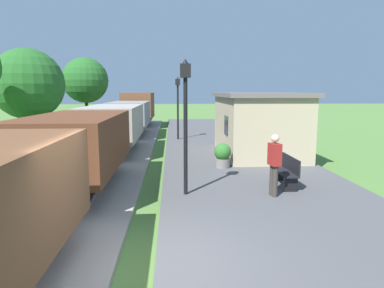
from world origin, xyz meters
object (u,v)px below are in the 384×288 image
potted_planter (223,155)px  lamp_post_far (178,96)px  station_hut (257,123)px  bench_near_hut (287,171)px  person_waiting (274,163)px  tree_field_left (28,84)px  lamp_post_near (185,102)px  freight_train (116,123)px  tree_field_distant (85,80)px

potted_planter → lamp_post_far: bearing=101.1°
station_hut → potted_planter: 3.54m
bench_near_hut → person_waiting: size_ratio=0.88×
potted_planter → tree_field_left: size_ratio=0.15×
lamp_post_near → freight_train: bearing=110.8°
bench_near_hut → lamp_post_far: lamp_post_far is taller
potted_planter → freight_train: bearing=132.1°
potted_planter → tree_field_distant: tree_field_distant is taller
bench_near_hut → lamp_post_near: lamp_post_near is taller
station_hut → tree_field_distant: (-11.04, 14.03, 2.34)m
station_hut → potted_planter: (-2.00, -2.77, -0.93)m
station_hut → potted_planter: station_hut is taller
person_waiting → lamp_post_far: (-2.39, 11.40, 1.62)m
station_hut → tree_field_left: 15.94m
lamp_post_far → tree_field_left: (-9.91, 3.32, 0.76)m
potted_planter → tree_field_distant: 19.36m
bench_near_hut → potted_planter: size_ratio=1.64×
freight_train → person_waiting: bearing=-57.5°
station_hut → lamp_post_far: size_ratio=1.57×
freight_train → bench_near_hut: bearing=-51.4°
lamp_post_near → tree_field_distant: tree_field_distant is taller
tree_field_distant → tree_field_left: bearing=-112.9°
person_waiting → tree_field_left: bearing=-61.4°
freight_train → lamp_post_far: (3.27, 2.49, 1.34)m
tree_field_distant → lamp_post_near: bearing=-69.5°
lamp_post_near → station_hut: bearing=59.8°
station_hut → lamp_post_far: 6.26m
potted_planter → tree_field_left: tree_field_left is taller
freight_train → tree_field_distant: 12.50m
bench_near_hut → potted_planter: potted_planter is taller
lamp_post_near → tree_field_left: size_ratio=0.62×
freight_train → bench_near_hut: 10.20m
potted_planter → lamp_post_near: lamp_post_near is taller
person_waiting → lamp_post_near: 2.91m
person_waiting → tree_field_left: tree_field_left is taller
freight_train → tree_field_distant: (-4.24, 11.49, 2.53)m
station_hut → lamp_post_near: 7.10m
lamp_post_far → tree_field_left: bearing=161.5°
person_waiting → potted_planter: bearing=-87.7°
potted_planter → lamp_post_far: (-1.53, 7.81, 2.08)m
lamp_post_far → freight_train: bearing=-142.7°
tree_field_distant → freight_train: bearing=-69.7°
bench_near_hut → lamp_post_near: (-3.08, -0.65, 2.08)m
lamp_post_far → bench_near_hut: bearing=-73.6°
freight_train → lamp_post_near: lamp_post_near is taller
freight_train → lamp_post_far: lamp_post_far is taller
freight_train → tree_field_left: size_ratio=5.50×
potted_planter → lamp_post_near: bearing=-114.9°
bench_near_hut → lamp_post_far: 11.08m
bench_near_hut → potted_planter: bearing=120.5°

